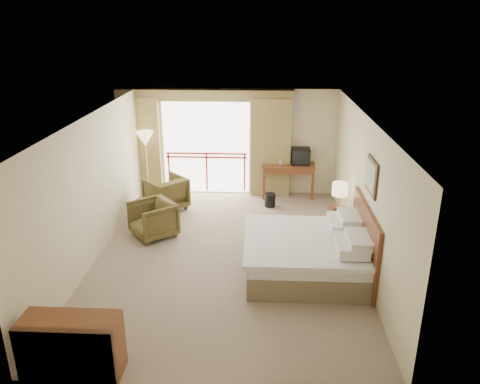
# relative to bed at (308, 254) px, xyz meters

# --- Properties ---
(floor) EXTENTS (7.00, 7.00, 0.00)m
(floor) POSITION_rel_bed_xyz_m (-1.50, 0.60, -0.38)
(floor) COLOR #87735D
(floor) RESTS_ON ground
(ceiling) EXTENTS (7.00, 7.00, 0.00)m
(ceiling) POSITION_rel_bed_xyz_m (-1.50, 0.60, 2.32)
(ceiling) COLOR white
(ceiling) RESTS_ON wall_back
(wall_back) EXTENTS (5.00, 0.00, 5.00)m
(wall_back) POSITION_rel_bed_xyz_m (-1.50, 4.10, 0.97)
(wall_back) COLOR beige
(wall_back) RESTS_ON ground
(wall_front) EXTENTS (5.00, 0.00, 5.00)m
(wall_front) POSITION_rel_bed_xyz_m (-1.50, -2.90, 0.97)
(wall_front) COLOR beige
(wall_front) RESTS_ON ground
(wall_left) EXTENTS (0.00, 7.00, 7.00)m
(wall_left) POSITION_rel_bed_xyz_m (-4.00, 0.60, 0.97)
(wall_left) COLOR beige
(wall_left) RESTS_ON ground
(wall_right) EXTENTS (0.00, 7.00, 7.00)m
(wall_right) POSITION_rel_bed_xyz_m (1.00, 0.60, 0.97)
(wall_right) COLOR beige
(wall_right) RESTS_ON ground
(balcony_door) EXTENTS (2.40, 0.00, 2.40)m
(balcony_door) POSITION_rel_bed_xyz_m (-2.30, 4.08, 0.82)
(balcony_door) COLOR white
(balcony_door) RESTS_ON wall_back
(balcony_railing) EXTENTS (2.09, 0.03, 1.02)m
(balcony_railing) POSITION_rel_bed_xyz_m (-2.30, 4.06, 0.44)
(balcony_railing) COLOR red
(balcony_railing) RESTS_ON wall_back
(curtain_left) EXTENTS (1.00, 0.26, 2.50)m
(curtain_left) POSITION_rel_bed_xyz_m (-3.95, 3.95, 0.87)
(curtain_left) COLOR olive
(curtain_left) RESTS_ON wall_back
(curtain_right) EXTENTS (1.00, 0.26, 2.50)m
(curtain_right) POSITION_rel_bed_xyz_m (-0.65, 3.95, 0.87)
(curtain_right) COLOR olive
(curtain_right) RESTS_ON wall_back
(valance) EXTENTS (4.40, 0.22, 0.28)m
(valance) POSITION_rel_bed_xyz_m (-2.30, 3.98, 2.17)
(valance) COLOR olive
(valance) RESTS_ON wall_back
(hvac_vent) EXTENTS (0.50, 0.04, 0.50)m
(hvac_vent) POSITION_rel_bed_xyz_m (-0.20, 4.07, 1.97)
(hvac_vent) COLOR silver
(hvac_vent) RESTS_ON wall_back
(bed) EXTENTS (2.13, 2.06, 0.97)m
(bed) POSITION_rel_bed_xyz_m (0.00, 0.00, 0.00)
(bed) COLOR brown
(bed) RESTS_ON floor
(headboard) EXTENTS (0.06, 2.10, 1.30)m
(headboard) POSITION_rel_bed_xyz_m (0.96, 0.00, 0.27)
(headboard) COLOR #5B2A14
(headboard) RESTS_ON wall_right
(framed_art) EXTENTS (0.04, 0.72, 0.60)m
(framed_art) POSITION_rel_bed_xyz_m (0.97, 0.00, 1.47)
(framed_art) COLOR black
(framed_art) RESTS_ON wall_right
(nightstand) EXTENTS (0.43, 0.51, 0.61)m
(nightstand) POSITION_rel_bed_xyz_m (0.74, 1.49, -0.07)
(nightstand) COLOR #5B2A14
(nightstand) RESTS_ON floor
(table_lamp) EXTENTS (0.32, 0.32, 0.56)m
(table_lamp) POSITION_rel_bed_xyz_m (0.74, 1.54, 0.67)
(table_lamp) COLOR tan
(table_lamp) RESTS_ON nightstand
(phone) EXTENTS (0.18, 0.14, 0.07)m
(phone) POSITION_rel_bed_xyz_m (0.69, 1.34, 0.27)
(phone) COLOR black
(phone) RESTS_ON nightstand
(desk) EXTENTS (1.32, 0.64, 0.87)m
(desk) POSITION_rel_bed_xyz_m (-0.19, 3.93, 0.30)
(desk) COLOR #5B2A14
(desk) RESTS_ON floor
(tv) EXTENTS (0.46, 0.36, 0.41)m
(tv) POSITION_rel_bed_xyz_m (0.11, 3.87, 0.69)
(tv) COLOR black
(tv) RESTS_ON desk
(coffee_maker) EXTENTS (0.11, 0.11, 0.23)m
(coffee_maker) POSITION_rel_bed_xyz_m (-0.54, 3.88, 0.60)
(coffee_maker) COLOR black
(coffee_maker) RESTS_ON desk
(cup) EXTENTS (0.09, 0.09, 0.10)m
(cup) POSITION_rel_bed_xyz_m (-0.39, 3.83, 0.54)
(cup) COLOR white
(cup) RESTS_ON desk
(wastebasket) EXTENTS (0.28, 0.28, 0.33)m
(wastebasket) POSITION_rel_bed_xyz_m (-0.64, 3.13, -0.21)
(wastebasket) COLOR black
(wastebasket) RESTS_ON floor
(armchair_far) EXTENTS (1.21, 1.22, 0.79)m
(armchair_far) POSITION_rel_bed_xyz_m (-3.15, 2.86, -0.38)
(armchair_far) COLOR #483C1C
(armchair_far) RESTS_ON floor
(armchair_near) EXTENTS (1.16, 1.16, 0.76)m
(armchair_near) POSITION_rel_bed_xyz_m (-3.11, 1.35, -0.38)
(armchair_near) COLOR #483C1C
(armchair_near) RESTS_ON floor
(side_table) EXTENTS (0.50, 0.50, 0.54)m
(side_table) POSITION_rel_bed_xyz_m (-3.42, 1.95, -0.00)
(side_table) COLOR black
(side_table) RESTS_ON floor
(book) EXTENTS (0.15, 0.20, 0.02)m
(book) POSITION_rel_bed_xyz_m (-3.42, 1.95, 0.17)
(book) COLOR white
(book) RESTS_ON side_table
(floor_lamp) EXTENTS (0.44, 0.44, 1.73)m
(floor_lamp) POSITION_rel_bed_xyz_m (-3.73, 3.54, 1.11)
(floor_lamp) COLOR tan
(floor_lamp) RESTS_ON floor
(dresser) EXTENTS (1.24, 0.53, 0.83)m
(dresser) POSITION_rel_bed_xyz_m (-3.23, -2.74, 0.04)
(dresser) COLOR #5B2A14
(dresser) RESTS_ON floor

